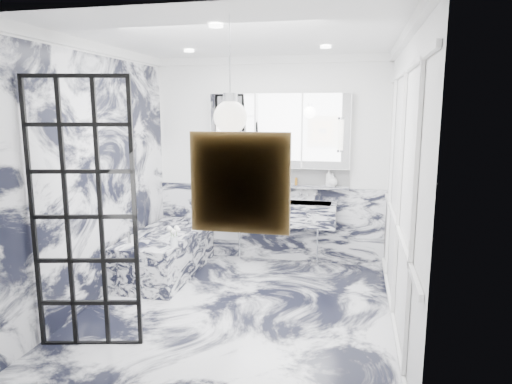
% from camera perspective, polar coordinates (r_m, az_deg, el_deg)
% --- Properties ---
extents(floor, '(3.60, 3.60, 0.00)m').
position_cam_1_polar(floor, '(5.00, -2.40, -14.59)').
color(floor, silver).
rests_on(floor, ground).
extents(ceiling, '(3.60, 3.60, 0.00)m').
position_cam_1_polar(ceiling, '(4.59, -2.68, 19.02)').
color(ceiling, white).
rests_on(ceiling, wall_back).
extents(wall_back, '(3.60, 0.00, 3.60)m').
position_cam_1_polar(wall_back, '(6.33, 1.66, 3.91)').
color(wall_back, white).
rests_on(wall_back, floor).
extents(wall_front, '(3.60, 0.00, 3.60)m').
position_cam_1_polar(wall_front, '(2.92, -11.64, -3.82)').
color(wall_front, white).
rests_on(wall_front, floor).
extents(wall_left, '(0.00, 3.60, 3.60)m').
position_cam_1_polar(wall_left, '(5.23, -19.74, 1.97)').
color(wall_left, white).
rests_on(wall_left, floor).
extents(wall_right, '(0.00, 3.60, 3.60)m').
position_cam_1_polar(wall_right, '(4.46, 17.76, 0.74)').
color(wall_right, white).
rests_on(wall_right, floor).
extents(marble_clad_back, '(3.18, 0.05, 1.05)m').
position_cam_1_polar(marble_clad_back, '(6.46, 1.58, -3.85)').
color(marble_clad_back, silver).
rests_on(marble_clad_back, floor).
extents(marble_clad_left, '(0.02, 3.56, 2.68)m').
position_cam_1_polar(marble_clad_left, '(5.23, -19.56, 1.31)').
color(marble_clad_left, silver).
rests_on(marble_clad_left, floor).
extents(panel_molding, '(0.03, 3.40, 2.30)m').
position_cam_1_polar(panel_molding, '(4.47, 17.43, -0.51)').
color(panel_molding, white).
rests_on(panel_molding, floor).
extents(soap_bottle_a, '(0.12, 0.12, 0.23)m').
position_cam_1_polar(soap_bottle_a, '(6.17, 9.10, 1.80)').
color(soap_bottle_a, '#8C5919').
rests_on(soap_bottle_a, ledge).
extents(soap_bottle_b, '(0.09, 0.09, 0.18)m').
position_cam_1_polar(soap_bottle_b, '(6.17, 9.48, 1.54)').
color(soap_bottle_b, '#4C4C51').
rests_on(soap_bottle_b, ledge).
extents(soap_bottle_c, '(0.16, 0.16, 0.17)m').
position_cam_1_polar(soap_bottle_c, '(6.17, 9.56, 1.48)').
color(soap_bottle_c, silver).
rests_on(soap_bottle_c, ledge).
extents(face_pot, '(0.16, 0.16, 0.16)m').
position_cam_1_polar(face_pot, '(6.28, 1.38, 1.69)').
color(face_pot, white).
rests_on(face_pot, ledge).
extents(amber_bottle, '(0.04, 0.04, 0.10)m').
position_cam_1_polar(amber_bottle, '(6.22, 5.03, 1.34)').
color(amber_bottle, '#8C5919').
rests_on(amber_bottle, ledge).
extents(flower_vase, '(0.08, 0.08, 0.12)m').
position_cam_1_polar(flower_vase, '(5.34, -10.20, -6.10)').
color(flower_vase, silver).
rests_on(flower_vase, bathtub).
extents(crittall_door, '(0.87, 0.24, 2.37)m').
position_cam_1_polar(crittall_door, '(4.22, -20.72, -2.91)').
color(crittall_door, black).
rests_on(crittall_door, floor).
extents(artwork, '(0.51, 0.05, 0.51)m').
position_cam_1_polar(artwork, '(2.74, -2.03, 1.16)').
color(artwork, '#C38E14').
rests_on(artwork, wall_front).
extents(pendant_light, '(0.24, 0.24, 0.24)m').
position_cam_1_polar(pendant_light, '(3.32, -3.22, 9.33)').
color(pendant_light, white).
rests_on(pendant_light, ceiling).
extents(trough_sink, '(1.60, 0.45, 0.30)m').
position_cam_1_polar(trough_sink, '(6.18, 2.57, -2.56)').
color(trough_sink, silver).
rests_on(trough_sink, wall_back).
extents(ledge, '(1.90, 0.14, 0.04)m').
position_cam_1_polar(ledge, '(6.27, 2.85, 0.80)').
color(ledge, silver).
rests_on(ledge, wall_back).
extents(subway_tile, '(1.90, 0.03, 0.23)m').
position_cam_1_polar(subway_tile, '(6.31, 2.96, 2.10)').
color(subway_tile, white).
rests_on(subway_tile, wall_back).
extents(mirror_cabinet, '(1.90, 0.16, 1.00)m').
position_cam_1_polar(mirror_cabinet, '(6.20, 2.92, 7.66)').
color(mirror_cabinet, white).
rests_on(mirror_cabinet, wall_back).
extents(sconce_left, '(0.07, 0.07, 0.40)m').
position_cam_1_polar(sconce_left, '(6.30, -4.67, 7.31)').
color(sconce_left, white).
rests_on(sconce_left, mirror_cabinet).
extents(sconce_right, '(0.07, 0.07, 0.40)m').
position_cam_1_polar(sconce_right, '(6.03, 10.54, 7.05)').
color(sconce_right, white).
rests_on(sconce_right, mirror_cabinet).
extents(bathtub, '(0.75, 1.65, 0.55)m').
position_cam_1_polar(bathtub, '(6.06, -11.13, -7.47)').
color(bathtub, silver).
rests_on(bathtub, floor).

